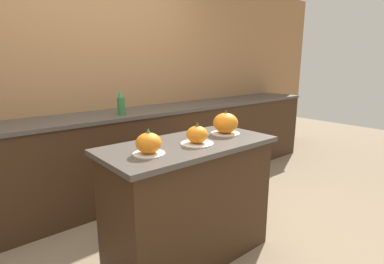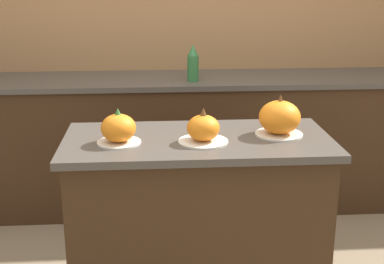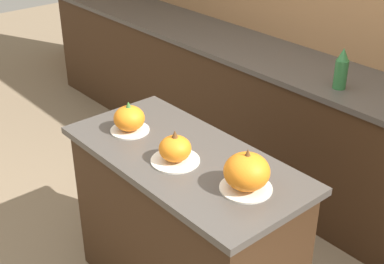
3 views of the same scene
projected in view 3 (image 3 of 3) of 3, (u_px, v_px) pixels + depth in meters
name	position (u px, v px, depth m)	size (l,w,h in m)	color
wall_back	(382.00, 17.00, 3.22)	(8.00, 0.06, 2.50)	#9E7047
kitchen_island	(184.00, 230.00, 2.71)	(1.24, 0.60, 0.89)	#382314
back_counter	(333.00, 147.00, 3.40)	(6.00, 0.60, 0.93)	#382314
pumpkin_cake_left	(129.00, 119.00, 2.67)	(0.20, 0.20, 0.16)	silver
pumpkin_cake_center	(175.00, 150.00, 2.42)	(0.23, 0.23, 0.16)	silver
pumpkin_cake_right	(247.00, 172.00, 2.21)	(0.22, 0.22, 0.19)	silver
bottle_tall	(341.00, 69.00, 3.02)	(0.08, 0.08, 0.24)	#2D6B38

